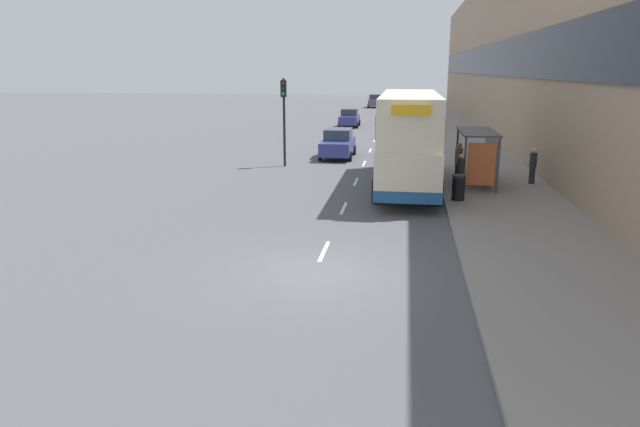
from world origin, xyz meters
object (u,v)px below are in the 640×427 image
at_px(bus_shelter, 481,148).
at_px(pedestrian_1, 461,173).
at_px(double_decker_bus_near, 409,138).
at_px(pedestrian_2, 458,162).
at_px(car_2, 349,118).
at_px(car_0, 375,101).
at_px(pedestrian_at_shelter, 533,166).
at_px(litter_bin, 458,187).
at_px(car_1, 338,144).
at_px(car_3, 414,111).
at_px(traffic_light_far_kerb, 284,108).

distance_m(bus_shelter, pedestrian_1, 2.14).
distance_m(double_decker_bus_near, pedestrian_1, 3.04).
height_order(pedestrian_1, pedestrian_2, pedestrian_2).
xyz_separation_m(car_2, pedestrian_2, (7.87, -27.01, 0.24)).
bearing_deg(car_0, pedestrian_at_shelter, 100.50).
distance_m(bus_shelter, litter_bin, 3.64).
bearing_deg(car_1, car_3, -99.62).
relative_size(pedestrian_at_shelter, traffic_light_far_kerb, 0.34).
xyz_separation_m(pedestrian_1, litter_bin, (-0.20, -1.55, -0.33)).
xyz_separation_m(double_decker_bus_near, traffic_light_far_kerb, (-6.88, 4.85, 0.99)).
xyz_separation_m(car_0, pedestrian_at_shelter, (10.36, -55.87, 0.09)).
bearing_deg(pedestrian_at_shelter, traffic_light_far_kerb, 162.96).
height_order(car_1, pedestrian_1, pedestrian_1).
distance_m(car_0, car_1, 48.22).
relative_size(bus_shelter, pedestrian_1, 2.50).
relative_size(bus_shelter, litter_bin, 4.00).
bearing_deg(double_decker_bus_near, car_3, 88.95).
bearing_deg(car_1, bus_shelter, 131.69).
relative_size(pedestrian_1, traffic_light_far_kerb, 0.35).
bearing_deg(car_3, car_0, 105.59).
bearing_deg(car_1, pedestrian_2, 131.55).
height_order(pedestrian_at_shelter, pedestrian_1, pedestrian_1).
bearing_deg(car_0, car_3, 105.59).
bearing_deg(pedestrian_2, car_1, 131.55).
height_order(car_1, litter_bin, car_1).
bearing_deg(pedestrian_2, bus_shelter, -47.26).
distance_m(pedestrian_1, litter_bin, 1.59).
xyz_separation_m(bus_shelter, pedestrian_at_shelter, (2.50, 0.86, -0.89)).
height_order(double_decker_bus_near, pedestrian_at_shelter, double_decker_bus_near).
relative_size(car_0, car_2, 1.02).
relative_size(car_3, pedestrian_1, 2.43).
bearing_deg(traffic_light_far_kerb, pedestrian_at_shelter, -17.04).
bearing_deg(double_decker_bus_near, car_0, 94.59).
bearing_deg(car_2, pedestrian_at_shelter, 112.55).
relative_size(pedestrian_1, pedestrian_2, 0.92).
xyz_separation_m(double_decker_bus_near, pedestrian_2, (2.40, 1.07, -1.21)).
bearing_deg(litter_bin, pedestrian_at_shelter, 47.60).
distance_m(bus_shelter, pedestrian_at_shelter, 2.79).
height_order(car_0, pedestrian_at_shelter, car_0).
distance_m(double_decker_bus_near, traffic_light_far_kerb, 8.47).
xyz_separation_m(pedestrian_2, litter_bin, (-0.33, -4.18, -0.41)).
xyz_separation_m(car_3, pedestrian_at_shelter, (5.10, -37.01, 0.16)).
bearing_deg(bus_shelter, pedestrian_2, 132.74).
bearing_deg(bus_shelter, pedestrian_1, -121.58).
relative_size(pedestrian_at_shelter, pedestrian_2, 0.90).
relative_size(car_2, car_3, 0.94).
height_order(car_1, car_3, car_1).
bearing_deg(car_3, double_decker_bus_near, -91.05).
bearing_deg(car_1, litter_bin, 118.47).
bearing_deg(car_3, pedestrian_1, -87.72).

